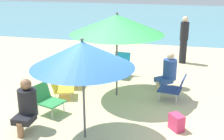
% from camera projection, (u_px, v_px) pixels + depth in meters
% --- Properties ---
extents(ground_plane, '(40.00, 40.00, 0.00)m').
position_uv_depth(ground_plane, '(100.00, 121.00, 5.98)').
color(ground_plane, beige).
extents(sea_water, '(40.00, 16.00, 0.01)m').
position_uv_depth(sea_water, '(162.00, 17.00, 19.76)').
color(sea_water, '#5693A3').
rests_on(sea_water, ground_plane).
extents(umbrella_green, '(2.15, 2.15, 1.99)m').
position_uv_depth(umbrella_green, '(117.00, 24.00, 6.75)').
color(umbrella_green, '#4C4C51').
rests_on(umbrella_green, ground_plane).
extents(umbrella_blue, '(1.75, 1.75, 1.82)m').
position_uv_depth(umbrella_blue, '(82.00, 55.00, 4.94)').
color(umbrella_blue, '#4C4C51').
rests_on(umbrella_blue, ground_plane).
extents(beach_chair_a, '(0.69, 0.61, 0.61)m').
position_uv_depth(beach_chair_a, '(47.00, 98.00, 6.27)').
color(beach_chair_a, '#33934C').
rests_on(beach_chair_a, ground_plane).
extents(beach_chair_b, '(0.64, 0.55, 0.62)m').
position_uv_depth(beach_chair_b, '(68.00, 76.00, 7.69)').
color(beach_chair_b, gold).
rests_on(beach_chair_b, ground_plane).
extents(beach_chair_c, '(0.67, 0.64, 0.53)m').
position_uv_depth(beach_chair_c, '(60.00, 87.00, 7.05)').
color(beach_chair_c, gold).
rests_on(beach_chair_c, ground_plane).
extents(beach_chair_d, '(0.50, 0.59, 0.66)m').
position_uv_depth(beach_chair_d, '(121.00, 64.00, 8.49)').
color(beach_chair_d, teal).
rests_on(beach_chair_d, ground_plane).
extents(beach_chair_e, '(0.64, 0.54, 0.62)m').
position_uv_depth(beach_chair_e, '(174.00, 87.00, 6.82)').
color(beach_chair_e, navy).
rests_on(beach_chair_e, ground_plane).
extents(beach_chair_f, '(0.68, 0.74, 0.66)m').
position_uv_depth(beach_chair_f, '(93.00, 66.00, 8.34)').
color(beach_chair_f, navy).
rests_on(beach_chair_f, ground_plane).
extents(person_a, '(0.27, 0.27, 1.52)m').
position_uv_depth(person_a, '(184.00, 40.00, 9.62)').
color(person_a, black).
rests_on(person_a, ground_plane).
extents(person_b, '(0.56, 0.54, 0.92)m').
position_uv_depth(person_b, '(168.00, 71.00, 7.63)').
color(person_b, '#2D519E').
rests_on(person_b, ground_plane).
extents(person_c, '(0.35, 0.57, 0.99)m').
position_uv_depth(person_c, '(26.00, 105.00, 5.54)').
color(person_c, black).
rests_on(person_c, ground_plane).
extents(beach_bag, '(0.32, 0.34, 0.31)m').
position_uv_depth(beach_bag, '(176.00, 122.00, 5.63)').
color(beach_bag, '#DB3866').
rests_on(beach_bag, ground_plane).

